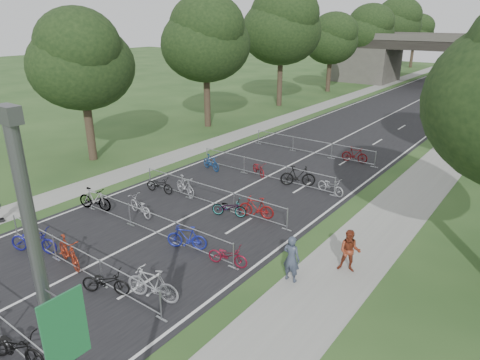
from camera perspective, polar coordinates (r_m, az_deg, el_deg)
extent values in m
cube|color=black|center=(52.88, 21.98, 9.44)|extent=(11.00, 140.00, 0.01)
cube|color=gray|center=(55.26, 14.43, 10.72)|extent=(2.00, 140.00, 0.01)
cube|color=silver|center=(52.88, 21.98, 9.43)|extent=(0.12, 140.00, 0.00)
cube|color=#494741|center=(70.23, 16.55, 14.63)|extent=(8.00, 8.00, 5.00)
cube|color=black|center=(66.78, 26.38, 15.79)|extent=(30.00, 8.00, 1.20)
cube|color=#494741|center=(63.02, 25.78, 16.62)|extent=(30.00, 0.40, 0.90)
cube|color=#494741|center=(70.46, 27.18, 16.65)|extent=(30.00, 0.40, 0.90)
cube|color=#4C4C51|center=(5.74, -28.50, 7.69)|extent=(0.35, 0.18, 0.22)
cube|color=#1D6638|center=(6.58, -22.30, -17.98)|extent=(0.03, 0.65, 1.10)
cylinder|color=#33261C|center=(30.63, -19.40, 6.38)|extent=(0.56, 0.56, 4.20)
ellipsoid|color=black|center=(29.95, -20.36, 14.01)|extent=(6.72, 6.72, 5.51)
sphere|color=black|center=(29.07, -20.87, 16.45)|extent=(5.38, 5.38, 5.38)
sphere|color=black|center=(30.73, -19.91, 12.62)|extent=(4.37, 4.37, 4.37)
cylinder|color=#33261C|center=(38.34, -4.40, 10.62)|extent=(0.56, 0.56, 4.72)
ellipsoid|color=black|center=(37.79, -4.61, 17.55)|extent=(7.56, 7.56, 6.20)
sphere|color=black|center=(36.97, -4.48, 19.82)|extent=(6.05, 6.05, 6.05)
sphere|color=black|center=(38.56, -4.63, 16.20)|extent=(4.91, 4.91, 4.91)
cylinder|color=#33261C|center=(47.85, 5.32, 12.96)|extent=(0.56, 0.56, 5.25)
ellipsoid|color=black|center=(47.43, 5.54, 19.13)|extent=(8.40, 8.40, 6.89)
sphere|color=black|center=(46.67, 5.94, 21.15)|extent=(6.72, 6.72, 6.72)
sphere|color=black|center=(48.16, 5.29, 17.91)|extent=(5.46, 5.46, 5.46)
cylinder|color=#33261C|center=(58.38, 11.73, 13.54)|extent=(0.56, 0.56, 4.20)
ellipsoid|color=black|center=(58.03, 12.04, 17.56)|extent=(6.72, 6.72, 5.51)
sphere|color=black|center=(57.27, 12.49, 18.84)|extent=(5.38, 5.38, 5.38)
sphere|color=black|center=(58.74, 11.74, 16.80)|extent=(4.37, 4.37, 4.37)
cylinder|color=#33261C|center=(69.32, 16.23, 14.48)|extent=(0.56, 0.56, 4.72)
ellipsoid|color=black|center=(69.02, 16.63, 18.29)|extent=(7.56, 7.56, 6.20)
sphere|color=black|center=(68.30, 17.10, 19.50)|extent=(6.05, 6.05, 6.05)
sphere|color=black|center=(69.70, 16.31, 17.56)|extent=(4.91, 4.91, 4.91)
cylinder|color=#33261C|center=(80.55, 19.51, 15.11)|extent=(0.56, 0.56, 5.25)
ellipsoid|color=black|center=(80.30, 19.97, 18.74)|extent=(8.40, 8.40, 6.89)
sphere|color=black|center=(79.63, 20.44, 19.90)|extent=(6.72, 6.72, 6.72)
sphere|color=black|center=(80.95, 19.64, 18.04)|extent=(5.46, 5.46, 5.46)
cylinder|color=#33261C|center=(92.04, 21.93, 15.07)|extent=(0.56, 0.56, 4.20)
ellipsoid|color=black|center=(91.82, 22.29, 17.61)|extent=(6.72, 6.72, 5.51)
sphere|color=black|center=(91.14, 22.70, 18.39)|extent=(5.38, 5.38, 5.38)
sphere|color=black|center=(92.46, 21.99, 17.13)|extent=(4.37, 4.37, 4.37)
cube|color=#ADB0B6|center=(15.52, -29.06, -18.32)|extent=(0.50, 0.08, 0.03)
cylinder|color=#ADB0B6|center=(17.40, -21.16, -8.44)|extent=(9.20, 0.04, 0.04)
cylinder|color=#ADB0B6|center=(17.83, -20.80, -10.89)|extent=(9.20, 0.04, 0.04)
cylinder|color=#ADB0B6|center=(21.36, -27.73, -5.47)|extent=(0.05, 0.05, 1.10)
cube|color=#ADB0B6|center=(21.58, -27.49, -6.75)|extent=(0.50, 0.08, 0.03)
cylinder|color=#ADB0B6|center=(18.84, -23.52, -8.22)|extent=(0.05, 0.05, 1.10)
cube|color=#ADB0B6|center=(19.09, -23.29, -9.63)|extent=(0.50, 0.08, 0.03)
cylinder|color=#ADB0B6|center=(16.51, -17.99, -11.71)|extent=(0.05, 0.05, 1.10)
cube|color=#ADB0B6|center=(16.79, -17.78, -13.26)|extent=(0.50, 0.08, 0.03)
cylinder|color=#ADB0B6|center=(14.45, -10.54, -16.11)|extent=(0.05, 0.05, 1.10)
cube|color=#ADB0B6|center=(14.78, -10.40, -17.77)|extent=(0.50, 0.08, 0.03)
cylinder|color=#ADB0B6|center=(19.35, -11.75, -4.36)|extent=(9.20, 0.04, 0.04)
cylinder|color=#ADB0B6|center=(19.73, -11.57, -6.65)|extent=(9.20, 0.04, 0.04)
cylinder|color=#ADB0B6|center=(22.97, -19.35, -2.37)|extent=(0.05, 0.05, 1.10)
cube|color=#ADB0B6|center=(23.18, -19.20, -3.59)|extent=(0.50, 0.08, 0.03)
cylinder|color=#ADB0B6|center=(20.65, -14.50, -4.47)|extent=(0.05, 0.05, 1.10)
cube|color=#ADB0B6|center=(20.88, -14.37, -5.80)|extent=(0.50, 0.08, 0.03)
cylinder|color=#ADB0B6|center=(18.55, -8.45, -7.02)|extent=(0.05, 0.05, 1.10)
cube|color=#ADB0B6|center=(18.80, -8.36, -8.47)|extent=(0.50, 0.08, 0.03)
cylinder|color=#ADB0B6|center=(16.74, -0.89, -10.06)|extent=(0.05, 0.05, 1.10)
cube|color=#ADB0B6|center=(17.03, -0.88, -11.61)|extent=(0.50, 0.08, 0.03)
cylinder|color=#ADB0B6|center=(21.93, -3.99, -0.87)|extent=(9.20, 0.04, 0.04)
cylinder|color=#ADB0B6|center=(22.27, -3.93, -2.95)|extent=(9.20, 0.04, 0.04)
cylinder|color=#ADB0B6|center=(25.18, -11.92, 0.43)|extent=(0.05, 0.05, 1.10)
cube|color=#ADB0B6|center=(25.37, -11.83, -0.70)|extent=(0.50, 0.08, 0.03)
cylinder|color=#ADB0B6|center=(23.09, -6.84, -1.17)|extent=(0.05, 0.05, 1.10)
cube|color=#ADB0B6|center=(23.29, -6.79, -2.39)|extent=(0.50, 0.08, 0.03)
cylinder|color=#ADB0B6|center=(21.23, -0.81, -3.05)|extent=(0.05, 0.05, 1.10)
cube|color=#ADB0B6|center=(21.45, -0.80, -4.35)|extent=(0.50, 0.08, 0.03)
cylinder|color=#ADB0B6|center=(19.67, 6.30, -5.21)|extent=(0.05, 0.05, 1.10)
cube|color=#ADB0B6|center=(19.91, 6.24, -6.59)|extent=(0.50, 0.08, 0.03)
cylinder|color=#ADB0B6|center=(25.67, 3.31, 2.44)|extent=(9.20, 0.04, 0.04)
cylinder|color=#ADB0B6|center=(25.96, 3.27, 0.62)|extent=(9.20, 0.04, 0.04)
cylinder|color=#ADB0B6|center=(28.50, -4.42, 3.25)|extent=(0.05, 0.05, 1.10)
cube|color=#ADB0B6|center=(28.67, -4.39, 2.23)|extent=(0.50, 0.08, 0.03)
cylinder|color=#ADB0B6|center=(26.67, 0.55, 2.05)|extent=(0.05, 0.05, 1.10)
cube|color=#ADB0B6|center=(26.84, 0.55, 0.97)|extent=(0.50, 0.08, 0.03)
cylinder|color=#ADB0B6|center=(25.07, 6.20, 0.68)|extent=(0.05, 0.05, 1.10)
cube|color=#ADB0B6|center=(25.26, 6.15, -0.46)|extent=(0.50, 0.08, 0.03)
cylinder|color=#ADB0B6|center=(23.77, 12.53, -0.87)|extent=(0.05, 0.05, 1.10)
cube|color=#ADB0B6|center=(23.97, 12.43, -2.06)|extent=(0.50, 0.08, 0.03)
cylinder|color=#ADB0B6|center=(30.64, 9.60, 5.25)|extent=(9.20, 0.04, 0.04)
cylinder|color=#ADB0B6|center=(30.88, 9.51, 3.70)|extent=(9.20, 0.04, 0.04)
cylinder|color=#ADB0B6|center=(33.05, 2.47, 5.77)|extent=(0.05, 0.05, 1.10)
cube|color=#ADB0B6|center=(33.19, 2.45, 4.88)|extent=(0.50, 0.08, 0.03)
cylinder|color=#ADB0B6|center=(31.48, 7.08, 4.86)|extent=(0.05, 0.05, 1.10)
cube|color=#ADB0B6|center=(31.63, 7.04, 3.93)|extent=(0.50, 0.08, 0.03)
cylinder|color=#ADB0B6|center=(30.14, 12.12, 3.82)|extent=(0.05, 0.05, 1.10)
cube|color=#ADB0B6|center=(30.30, 12.05, 2.85)|extent=(0.50, 0.08, 0.03)
cylinder|color=#ADB0B6|center=(29.07, 17.57, 2.66)|extent=(0.05, 0.05, 1.10)
cube|color=#ADB0B6|center=(29.23, 17.46, 1.67)|extent=(0.50, 0.08, 0.03)
imported|color=black|center=(14.29, -27.77, -19.09)|extent=(2.17, 1.25, 1.08)
imported|color=navy|center=(19.71, -25.81, -7.30)|extent=(2.20, 1.56, 1.10)
imported|color=maroon|center=(18.14, -21.89, -8.90)|extent=(2.10, 0.98, 1.22)
imported|color=black|center=(16.12, -17.48, -12.85)|extent=(1.88, 1.36, 0.94)
imported|color=#ADAEB5|center=(15.34, -11.60, -13.47)|extent=(2.12, 1.07, 1.23)
imported|color=#ADB0B6|center=(22.76, -18.80, -2.44)|extent=(2.00, 1.02, 1.16)
imported|color=#A5A5AD|center=(21.54, -13.20, -3.43)|extent=(1.96, 1.00, 0.98)
imported|color=#1D279F|center=(18.19, -7.11, -7.62)|extent=(1.82, 1.15, 1.06)
imported|color=maroon|center=(16.98, -1.64, -10.03)|extent=(1.76, 0.97, 0.88)
imported|color=black|center=(24.11, -10.68, -0.63)|extent=(1.84, 0.87, 0.93)
imported|color=#97979E|center=(23.48, -7.32, -0.80)|extent=(1.90, 1.00, 1.10)
imported|color=#ADB0B6|center=(20.91, -1.46, -3.71)|extent=(1.83, 1.21, 0.91)
imported|color=maroon|center=(20.76, 2.21, -3.68)|extent=(1.85, 0.96, 1.07)
imported|color=navy|center=(27.28, -3.88, 2.33)|extent=(1.73, 0.86, 1.00)
imported|color=maroon|center=(26.33, 2.52, 1.53)|extent=(1.72, 1.38, 0.87)
imported|color=black|center=(24.81, 7.73, 0.52)|extent=(2.04, 1.47, 1.21)
imported|color=#999AA0|center=(24.01, 11.99, -0.80)|extent=(1.89, 1.06, 0.94)
imported|color=maroon|center=(29.72, 15.05, 3.26)|extent=(1.79, 0.72, 1.04)
imported|color=#353E50|center=(15.96, 6.87, -10.40)|extent=(0.69, 0.47, 1.83)
imported|color=maroon|center=(16.94, 14.41, -9.20)|extent=(0.99, 0.87, 1.71)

